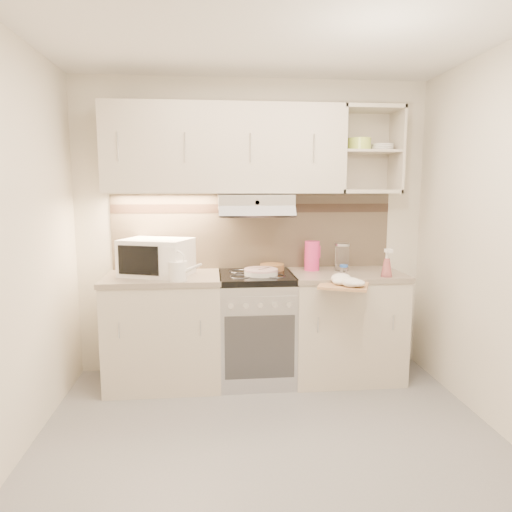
{
  "coord_description": "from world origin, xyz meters",
  "views": [
    {
      "loc": [
        -0.35,
        -2.54,
        1.58
      ],
      "look_at": [
        -0.02,
        0.95,
        1.07
      ],
      "focal_mm": 32.0,
      "sensor_mm": 36.0,
      "label": 1
    }
  ],
  "objects": [
    {
      "name": "base_cabinet_left",
      "position": [
        -0.75,
        1.1,
        0.43
      ],
      "size": [
        0.9,
        0.6,
        0.86
      ],
      "primitive_type": "cube",
      "color": "beige",
      "rests_on": "ground"
    },
    {
      "name": "pink_pitcher",
      "position": [
        0.49,
        1.22,
        1.03
      ],
      "size": [
        0.13,
        0.13,
        0.25
      ],
      "rotation": [
        0.0,
        0.0,
        0.24
      ],
      "color": "#DC2E71",
      "rests_on": "worktop_right"
    },
    {
      "name": "worktop_left",
      "position": [
        -0.75,
        1.1,
        0.88
      ],
      "size": [
        0.92,
        0.62,
        0.04
      ],
      "primitive_type": "cube",
      "color": "gray",
      "rests_on": "base_cabinet_left"
    },
    {
      "name": "microwave",
      "position": [
        -0.8,
        1.12,
        1.05
      ],
      "size": [
        0.62,
        0.54,
        0.29
      ],
      "rotation": [
        0.0,
        0.0,
        -0.36
      ],
      "color": "white",
      "rests_on": "worktop_left"
    },
    {
      "name": "dish_towel",
      "position": [
        0.66,
        0.7,
        0.92
      ],
      "size": [
        0.32,
        0.29,
        0.07
      ],
      "primitive_type": null,
      "rotation": [
        0.0,
        0.0,
        0.24
      ],
      "color": "beige",
      "rests_on": "cutting_board"
    },
    {
      "name": "spray_bottle",
      "position": [
        1.01,
        0.88,
        0.99
      ],
      "size": [
        0.09,
        0.09,
        0.24
      ],
      "rotation": [
        0.0,
        0.0,
        0.14
      ],
      "color": "pink",
      "rests_on": "worktop_right"
    },
    {
      "name": "ground",
      "position": [
        0.0,
        0.0,
        0.0
      ],
      "size": [
        3.0,
        3.0,
        0.0
      ],
      "primitive_type": "plane",
      "color": "gray",
      "rests_on": "ground"
    },
    {
      "name": "bread_loaf",
      "position": [
        0.15,
        1.26,
        0.93
      ],
      "size": [
        0.21,
        0.21,
        0.05
      ],
      "primitive_type": "cylinder",
      "color": "#9A6E44",
      "rests_on": "electric_range"
    },
    {
      "name": "base_cabinet_right",
      "position": [
        0.75,
        1.1,
        0.43
      ],
      "size": [
        0.9,
        0.6,
        0.86
      ],
      "primitive_type": "cube",
      "color": "beige",
      "rests_on": "ground"
    },
    {
      "name": "plate_stack",
      "position": [
        0.03,
        1.05,
        0.93
      ],
      "size": [
        0.27,
        0.27,
        0.06
      ],
      "rotation": [
        0.0,
        0.0,
        0.38
      ],
      "color": "silver",
      "rests_on": "electric_range"
    },
    {
      "name": "cutting_board",
      "position": [
        0.62,
        0.73,
        0.87
      ],
      "size": [
        0.44,
        0.43,
        0.02
      ],
      "primitive_type": "cube",
      "rotation": [
        0.0,
        0.0,
        -0.38
      ],
      "color": "#AD7452",
      "rests_on": "base_cabinet_right"
    },
    {
      "name": "electric_range",
      "position": [
        0.0,
        1.1,
        0.45
      ],
      "size": [
        0.6,
        0.6,
        0.9
      ],
      "color": "#B7B7BC",
      "rests_on": "ground"
    },
    {
      "name": "spice_jar",
      "position": [
        0.68,
        0.94,
        0.95
      ],
      "size": [
        0.06,
        0.06,
        0.09
      ],
      "rotation": [
        0.0,
        0.0,
        -0.09
      ],
      "color": "silver",
      "rests_on": "worktop_right"
    },
    {
      "name": "glass_jar",
      "position": [
        0.74,
        1.18,
        1.02
      ],
      "size": [
        0.12,
        0.12,
        0.23
      ],
      "rotation": [
        0.0,
        0.0,
        -0.41
      ],
      "color": "silver",
      "rests_on": "worktop_right"
    },
    {
      "name": "watering_can",
      "position": [
        -0.6,
        0.88,
        0.98
      ],
      "size": [
        0.26,
        0.16,
        0.23
      ],
      "rotation": [
        0.0,
        0.0,
        -0.36
      ],
      "color": "white",
      "rests_on": "worktop_left"
    },
    {
      "name": "worktop_right",
      "position": [
        0.75,
        1.1,
        0.88
      ],
      "size": [
        0.92,
        0.62,
        0.04
      ],
      "primitive_type": "cube",
      "color": "gray",
      "rests_on": "base_cabinet_right"
    },
    {
      "name": "room_shell",
      "position": [
        0.0,
        0.37,
        1.63
      ],
      "size": [
        3.04,
        2.84,
        2.52
      ],
      "color": "beige",
      "rests_on": "ground"
    }
  ]
}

